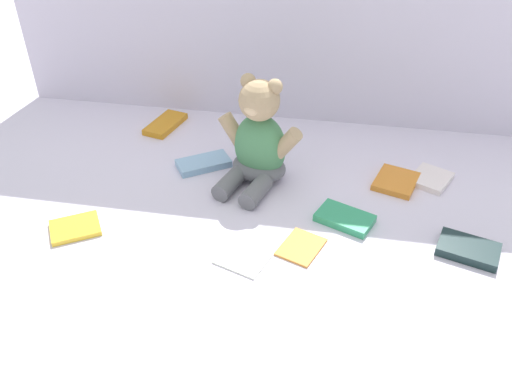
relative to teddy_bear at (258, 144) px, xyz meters
name	(u,v)px	position (x,y,z in m)	size (l,w,h in m)	color
ground_plane	(269,203)	(0.04, -0.10, -0.10)	(3.20, 3.20, 0.00)	silver
teddy_bear	(258,144)	(0.00, 0.00, 0.00)	(0.21, 0.21, 0.26)	#4C8C59
book_case_0	(431,179)	(0.41, 0.06, -0.09)	(0.08, 0.10, 0.01)	white
book_case_1	(165,124)	(-0.30, 0.21, -0.09)	(0.07, 0.14, 0.02)	orange
book_case_2	(468,249)	(0.46, -0.19, -0.09)	(0.08, 0.12, 0.02)	#192D2D
book_case_3	(396,181)	(0.33, 0.03, -0.09)	(0.09, 0.11, 0.01)	orange
book_case_4	(345,218)	(0.21, -0.13, -0.09)	(0.07, 0.12, 0.02)	#319C67
book_case_5	(301,246)	(0.13, -0.24, -0.09)	(0.08, 0.10, 0.01)	orange
book_case_6	(75,228)	(-0.35, -0.26, -0.09)	(0.08, 0.10, 0.01)	yellow
book_case_7	(242,259)	(0.02, -0.29, -0.09)	(0.07, 0.10, 0.01)	white
book_case_8	(204,163)	(-0.14, 0.03, -0.09)	(0.07, 0.13, 0.02)	#88B3D4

